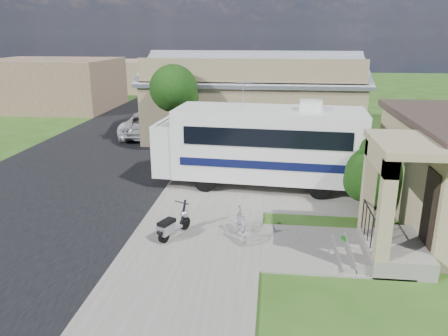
# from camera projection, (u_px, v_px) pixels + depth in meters

# --- Properties ---
(ground) EXTENTS (120.00, 120.00, 0.00)m
(ground) POSITION_uv_depth(u_px,v_px,m) (231.00, 230.00, 13.97)
(ground) COLOR #244713
(street_slab) EXTENTS (9.00, 80.00, 0.02)m
(street_slab) POSITION_uv_depth(u_px,v_px,m) (114.00, 146.00, 24.26)
(street_slab) COLOR black
(street_slab) RESTS_ON ground
(sidewalk_slab) EXTENTS (4.00, 80.00, 0.06)m
(sidewalk_slab) POSITION_uv_depth(u_px,v_px,m) (230.00, 149.00, 23.55)
(sidewalk_slab) COLOR #67655D
(sidewalk_slab) RESTS_ON ground
(driveway_slab) EXTENTS (7.00, 6.00, 0.05)m
(driveway_slab) POSITION_uv_depth(u_px,v_px,m) (277.00, 185.00, 18.07)
(driveway_slab) COLOR #67655D
(driveway_slab) RESTS_ON ground
(walk_slab) EXTENTS (4.00, 3.00, 0.05)m
(walk_slab) POSITION_uv_depth(u_px,v_px,m) (330.00, 249.00, 12.69)
(walk_slab) COLOR #67655D
(walk_slab) RESTS_ON ground
(warehouse) EXTENTS (12.50, 8.40, 5.04)m
(warehouse) POSITION_uv_depth(u_px,v_px,m) (253.00, 102.00, 26.63)
(warehouse) COLOR #77674A
(warehouse) RESTS_ON ground
(distant_bldg_far) EXTENTS (10.00, 8.00, 4.00)m
(distant_bldg_far) POSITION_uv_depth(u_px,v_px,m) (53.00, 84.00, 36.08)
(distant_bldg_far) COLOR brown
(distant_bldg_far) RESTS_ON ground
(distant_bldg_near) EXTENTS (8.00, 7.00, 3.20)m
(distant_bldg_near) POSITION_uv_depth(u_px,v_px,m) (124.00, 76.00, 47.37)
(distant_bldg_near) COLOR #77674A
(distant_bldg_near) RESTS_ON ground
(street_tree_a) EXTENTS (2.44, 2.40, 4.58)m
(street_tree_a) POSITION_uv_depth(u_px,v_px,m) (176.00, 91.00, 21.99)
(street_tree_a) COLOR black
(street_tree_a) RESTS_ON ground
(street_tree_b) EXTENTS (2.44, 2.40, 4.73)m
(street_tree_b) POSITION_uv_depth(u_px,v_px,m) (206.00, 71.00, 31.44)
(street_tree_b) COLOR black
(street_tree_b) RESTS_ON ground
(street_tree_c) EXTENTS (2.44, 2.40, 4.42)m
(street_tree_c) POSITION_uv_depth(u_px,v_px,m) (221.00, 66.00, 40.06)
(street_tree_c) COLOR black
(street_tree_c) RESTS_ON ground
(motorhome) EXTENTS (8.37, 3.15, 4.21)m
(motorhome) POSITION_uv_depth(u_px,v_px,m) (261.00, 143.00, 17.50)
(motorhome) COLOR silver
(motorhome) RESTS_ON ground
(shrub) EXTENTS (2.30, 2.19, 2.82)m
(shrub) POSITION_uv_depth(u_px,v_px,m) (377.00, 172.00, 15.07)
(shrub) COLOR black
(shrub) RESTS_ON ground
(scooter) EXTENTS (0.84, 1.44, 1.00)m
(scooter) POSITION_uv_depth(u_px,v_px,m) (172.00, 225.00, 13.26)
(scooter) COLOR black
(scooter) RESTS_ON ground
(bicycle) EXTENTS (0.81, 1.61, 0.93)m
(bicycle) POSITION_uv_depth(u_px,v_px,m) (241.00, 225.00, 13.23)
(bicycle) COLOR #ADADB5
(bicycle) RESTS_ON ground
(pickup_truck) EXTENTS (2.67, 5.52, 1.52)m
(pickup_truck) POSITION_uv_depth(u_px,v_px,m) (149.00, 123.00, 26.65)
(pickup_truck) COLOR silver
(pickup_truck) RESTS_ON ground
(van) EXTENTS (2.62, 5.74, 1.63)m
(van) POSITION_uv_depth(u_px,v_px,m) (172.00, 104.00, 33.43)
(van) COLOR silver
(van) RESTS_ON ground
(garden_hose) EXTENTS (0.38, 0.38, 0.17)m
(garden_hose) POSITION_uv_depth(u_px,v_px,m) (347.00, 241.00, 13.02)
(garden_hose) COLOR #177016
(garden_hose) RESTS_ON ground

